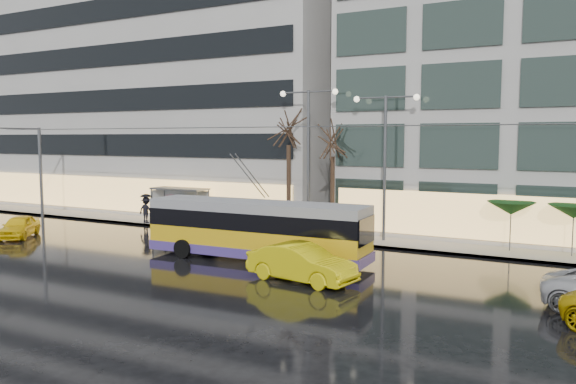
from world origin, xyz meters
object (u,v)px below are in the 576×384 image
Objects in this scene: trolleybus at (256,232)px; bus_shelter at (177,197)px; street_lamp_near at (308,141)px; taxi_a at (19,227)px.

bus_shelter is at bearing 145.97° from trolleybus.
street_lamp_near is (10.38, 0.11, 4.03)m from bus_shelter.
street_lamp_near reaches higher than bus_shelter.
street_lamp_near is at bearing 95.97° from trolleybus.
taxi_a is (-15.71, -9.00, -5.31)m from street_lamp_near.
street_lamp_near is 2.25× the size of taxi_a.
bus_shelter is at bearing -179.37° from street_lamp_near.
street_lamp_near is 18.87m from taxi_a.
trolleybus is at bearing -34.03° from bus_shelter.
bus_shelter is 11.14m from street_lamp_near.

